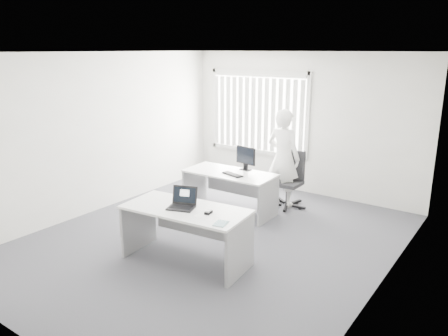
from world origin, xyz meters
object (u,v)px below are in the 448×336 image
Objects in this scene: laptop at (181,199)px; person at (283,158)px; office_chair at (289,189)px; desk_far at (230,183)px; desk_near at (186,223)px; monitor at (246,158)px.

person is at bearing 70.02° from laptop.
office_chair is at bearing 67.15° from laptop.
person is at bearing 54.33° from desk_far.
laptop is (-0.03, -0.05, 0.35)m from desk_near.
person is at bearing 62.37° from monitor.
office_chair is 0.60m from person.
office_chair is 2.91m from laptop.
office_chair is 2.97× the size of laptop.
desk_far is (-0.61, 1.92, -0.03)m from desk_near.
office_chair is 1.04m from monitor.
desk_far is 1.16m from office_chair.
laptop reaches higher than desk_near.
desk_near is at bearing 37.41° from laptop.
laptop is 0.81× the size of monitor.
desk_near is 5.10× the size of laptop.
person is at bearing 178.33° from office_chair.
monitor is at bearing 56.85° from person.
laptop is at bearing -128.97° from desk_near.
person reaches higher than office_chair.
monitor is at bearing -136.22° from office_chair.
desk_near is 2.01m from desk_far.
monitor is (0.15, 0.29, 0.42)m from desk_far.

